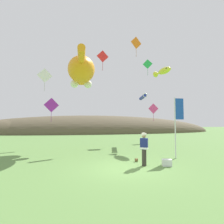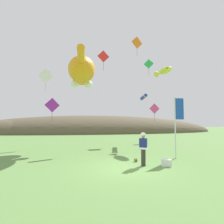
# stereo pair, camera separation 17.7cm
# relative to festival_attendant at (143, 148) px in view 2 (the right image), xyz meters

# --- Properties ---
(ground_plane) EXTENTS (120.00, 120.00, 0.00)m
(ground_plane) POSITION_rel_festival_attendant_xyz_m (-1.13, -0.36, -0.95)
(ground_plane) COLOR #5B8442
(distant_hill_ridge) EXTENTS (56.13, 15.25, 7.46)m
(distant_hill_ridge) POSITION_rel_festival_attendant_xyz_m (-3.33, 29.82, -0.95)
(distant_hill_ridge) COLOR brown
(distant_hill_ridge) RESTS_ON ground
(festival_attendant) EXTENTS (0.49, 0.43, 1.77)m
(festival_attendant) POSITION_rel_festival_attendant_xyz_m (0.00, 0.00, 0.00)
(festival_attendant) COLOR #332D28
(festival_attendant) RESTS_ON ground
(kite_spool) EXTENTS (0.13, 0.21, 0.21)m
(kite_spool) POSITION_rel_festival_attendant_xyz_m (-0.12, 0.99, -0.85)
(kite_spool) COLOR olive
(kite_spool) RESTS_ON ground
(picnic_cooler) EXTENTS (0.54, 0.42, 0.36)m
(picnic_cooler) POSITION_rel_festival_attendant_xyz_m (1.18, -0.26, -0.77)
(picnic_cooler) COLOR white
(picnic_cooler) RESTS_ON ground
(festival_banner_pole) EXTENTS (0.66, 0.08, 3.97)m
(festival_banner_pole) POSITION_rel_festival_attendant_xyz_m (2.87, 1.49, 1.65)
(festival_banner_pole) COLOR silver
(festival_banner_pole) RESTS_ON ground
(kite_giant_cat) EXTENTS (2.17, 7.65, 2.32)m
(kite_giant_cat) POSITION_rel_festival_attendant_xyz_m (-3.41, 5.70, 5.61)
(kite_giant_cat) COLOR orange
(kite_fish_windsock) EXTENTS (1.13, 2.46, 0.73)m
(kite_fish_windsock) POSITION_rel_festival_attendant_xyz_m (4.75, 7.26, 6.54)
(kite_fish_windsock) COLOR yellow
(kite_tube_streamer) EXTENTS (0.84, 2.67, 0.44)m
(kite_tube_streamer) POSITION_rel_festival_attendant_xyz_m (3.13, 8.72, 4.06)
(kite_tube_streamer) COLOR #2633A5
(kite_diamond_orange) EXTENTS (1.39, 0.44, 2.35)m
(kite_diamond_orange) POSITION_rel_festival_attendant_xyz_m (2.70, 9.54, 10.38)
(kite_diamond_orange) COLOR orange
(kite_diamond_white) EXTENTS (1.47, 0.46, 2.43)m
(kite_diamond_white) POSITION_rel_festival_attendant_xyz_m (-7.21, 9.95, 6.26)
(kite_diamond_white) COLOR white
(kite_diamond_violet) EXTENTS (1.32, 0.46, 2.28)m
(kite_diamond_violet) POSITION_rel_festival_attendant_xyz_m (-6.16, 7.99, 2.96)
(kite_diamond_violet) COLOR purple
(kite_diamond_green) EXTENTS (1.17, 0.53, 2.17)m
(kite_diamond_green) POSITION_rel_festival_attendant_xyz_m (5.10, 12.19, 8.93)
(kite_diamond_green) COLOR green
(kite_diamond_red) EXTENTS (1.32, 0.18, 2.23)m
(kite_diamond_red) POSITION_rel_festival_attendant_xyz_m (-1.16, 9.29, 8.46)
(kite_diamond_red) COLOR red
(kite_diamond_pink) EXTENTS (1.27, 0.09, 2.17)m
(kite_diamond_pink) POSITION_rel_festival_attendant_xyz_m (5.26, 10.88, 2.99)
(kite_diamond_pink) COLOR #E53F8C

